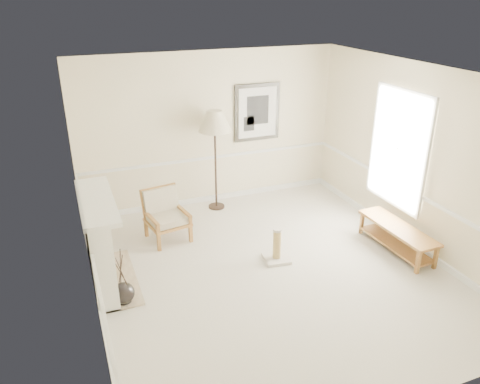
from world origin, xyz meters
name	(u,v)px	position (x,y,z in m)	size (l,w,h in m)	color
ground	(269,270)	(0.00, 0.00, 0.00)	(5.50, 5.50, 0.00)	silver
room	(280,150)	(0.14, 0.08, 1.87)	(5.04, 5.54, 2.92)	beige
fireplace	(99,243)	(-2.34, 0.60, 0.64)	(0.64, 1.64, 1.31)	white
floor_vase	(124,294)	(-2.15, -0.01, 0.16)	(0.29, 0.29, 0.85)	black
armchair	(165,212)	(-1.20, 1.60, 0.46)	(0.74, 0.78, 0.85)	olive
floor_lamp	(215,124)	(-0.02, 2.38, 1.66)	(0.75, 0.75, 1.90)	black
bench	(397,234)	(2.15, -0.19, 0.28)	(0.49, 1.49, 0.42)	olive
scratching_post	(277,250)	(0.23, 0.23, 0.17)	(0.43, 0.43, 0.55)	silver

